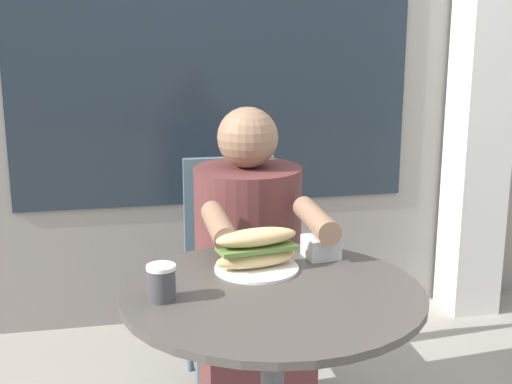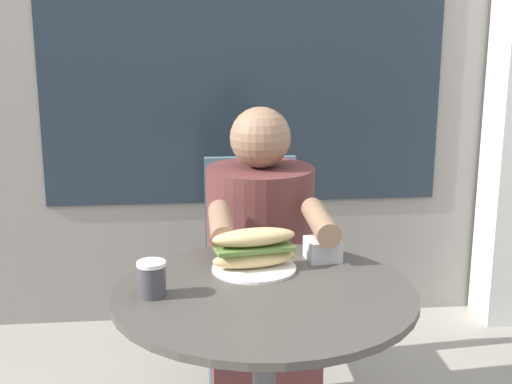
# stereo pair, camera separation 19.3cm
# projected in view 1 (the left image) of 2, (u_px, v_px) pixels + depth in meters

# --- Properties ---
(storefront_wall) EXTENTS (8.00, 0.09, 2.80)m
(storefront_wall) POSITION_uv_depth(u_px,v_px,m) (195.00, 14.00, 3.08)
(storefront_wall) COLOR gray
(storefront_wall) RESTS_ON ground_plane
(lattice_pillar) EXTENTS (0.23, 0.23, 2.40)m
(lattice_pillar) POSITION_uv_depth(u_px,v_px,m) (484.00, 59.00, 3.21)
(lattice_pillar) COLOR silver
(lattice_pillar) RESTS_ON ground_plane
(cafe_table) EXTENTS (0.76, 0.76, 0.73)m
(cafe_table) POSITION_uv_depth(u_px,v_px,m) (273.00, 360.00, 1.82)
(cafe_table) COLOR #47423D
(cafe_table) RESTS_ON ground_plane
(diner_chair) EXTENTS (0.38, 0.38, 0.87)m
(diner_chair) POSITION_uv_depth(u_px,v_px,m) (233.00, 251.00, 2.71)
(diner_chair) COLOR slate
(diner_chair) RESTS_ON ground_plane
(seated_diner) EXTENTS (0.36, 0.64, 1.11)m
(seated_diner) POSITION_uv_depth(u_px,v_px,m) (250.00, 297.00, 2.39)
(seated_diner) COLOR brown
(seated_diner) RESTS_ON ground_plane
(sandwich_on_plate) EXTENTS (0.24, 0.23, 0.12)m
(sandwich_on_plate) POSITION_uv_depth(u_px,v_px,m) (256.00, 252.00, 1.91)
(sandwich_on_plate) COLOR white
(sandwich_on_plate) RESTS_ON cafe_table
(drink_cup) EXTENTS (0.07, 0.07, 0.09)m
(drink_cup) POSITION_uv_depth(u_px,v_px,m) (161.00, 282.00, 1.71)
(drink_cup) COLOR #424247
(drink_cup) RESTS_ON cafe_table
(napkin_box) EXTENTS (0.10, 0.10, 0.06)m
(napkin_box) POSITION_uv_depth(u_px,v_px,m) (321.00, 247.00, 2.01)
(napkin_box) COLOR silver
(napkin_box) RESTS_ON cafe_table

